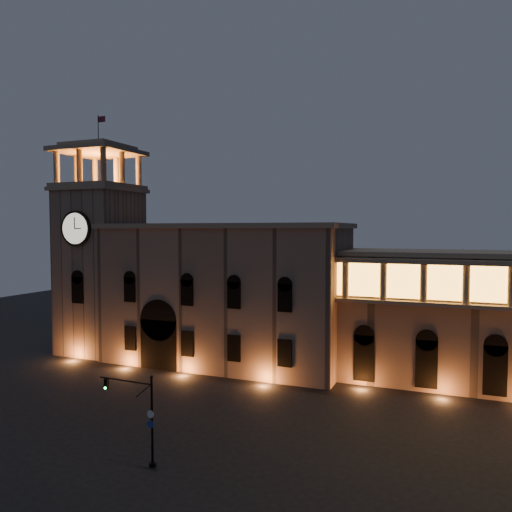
# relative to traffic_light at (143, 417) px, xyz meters

# --- Properties ---
(ground) EXTENTS (160.00, 160.00, 0.00)m
(ground) POSITION_rel_traffic_light_xyz_m (-4.40, 5.23, -3.46)
(ground) COLOR black
(ground) RESTS_ON ground
(government_building) EXTENTS (30.80, 12.80, 17.60)m
(government_building) POSITION_rel_traffic_light_xyz_m (-6.48, 27.16, 5.31)
(government_building) COLOR #816754
(government_building) RESTS_ON ground
(clock_tower) EXTENTS (9.80, 9.80, 32.40)m
(clock_tower) POSITION_rel_traffic_light_xyz_m (-24.90, 26.21, 9.04)
(clock_tower) COLOR #816754
(clock_tower) RESTS_ON ground
(traffic_light) EXTENTS (4.81, 0.51, 6.59)m
(traffic_light) POSITION_rel_traffic_light_xyz_m (0.00, 0.00, 0.00)
(traffic_light) COLOR black
(traffic_light) RESTS_ON ground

